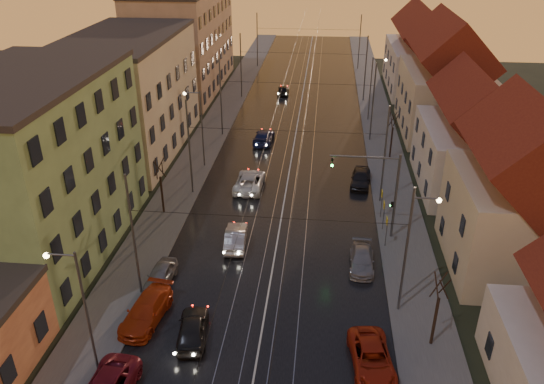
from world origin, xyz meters
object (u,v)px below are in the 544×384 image
(street_lamp_2, at_px, (199,121))
(parked_left_3, at_px, (161,275))
(driving_car_1, at_px, (236,237))
(driving_car_3, at_px, (264,137))
(street_lamp_1, at_px, (413,239))
(driving_car_0, at_px, (192,328))
(traffic_light_mast, at_px, (383,186))
(driving_car_2, at_px, (250,181))
(parked_right_1, at_px, (362,260))
(driving_car_4, at_px, (283,90))
(parked_right_2, at_px, (361,178))
(street_lamp_0, at_px, (79,302))
(street_lamp_3, at_px, (373,83))
(parked_left_2, at_px, (146,311))
(parked_right_0, at_px, (372,358))

(street_lamp_2, bearing_deg, parked_left_3, -85.63)
(driving_car_1, distance_m, driving_car_3, 21.53)
(street_lamp_1, bearing_deg, driving_car_0, -159.85)
(traffic_light_mast, bearing_deg, driving_car_2, 146.64)
(parked_left_3, xyz_separation_m, parked_right_1, (14.05, 3.38, -0.03))
(street_lamp_2, distance_m, driving_car_4, 27.21)
(street_lamp_1, relative_size, parked_right_2, 1.82)
(street_lamp_0, height_order, parked_left_3, street_lamp_0)
(street_lamp_3, bearing_deg, parked_right_1, -94.70)
(driving_car_3, distance_m, parked_left_2, 30.98)
(driving_car_2, height_order, parked_left_3, driving_car_2)
(street_lamp_2, xyz_separation_m, parked_right_0, (15.63, -26.14, -4.21))
(driving_car_3, height_order, parked_right_1, driving_car_3)
(street_lamp_2, bearing_deg, parked_left_2, -85.80)
(street_lamp_3, bearing_deg, driving_car_0, -107.90)
(driving_car_1, bearing_deg, parked_right_0, 124.94)
(driving_car_3, bearing_deg, traffic_light_mast, 123.86)
(street_lamp_3, xyz_separation_m, parked_left_2, (-16.48, -39.55, -4.16))
(traffic_light_mast, bearing_deg, driving_car_4, 105.84)
(parked_right_0, bearing_deg, street_lamp_3, 79.85)
(driving_car_4, bearing_deg, traffic_light_mast, 104.97)
(traffic_light_mast, xyz_separation_m, driving_car_4, (-10.82, 38.14, -3.94))
(traffic_light_mast, height_order, parked_left_3, traffic_light_mast)
(driving_car_0, bearing_deg, driving_car_4, -99.09)
(parked_left_3, bearing_deg, street_lamp_0, -96.09)
(street_lamp_3, bearing_deg, parked_left_3, -115.09)
(driving_car_1, bearing_deg, parked_left_2, 60.93)
(driving_car_3, height_order, parked_left_2, parked_left_2)
(street_lamp_1, height_order, driving_car_4, street_lamp_1)
(driving_car_0, relative_size, driving_car_3, 0.87)
(street_lamp_3, distance_m, parked_right_2, 19.25)
(driving_car_3, relative_size, parked_left_3, 1.28)
(driving_car_1, xyz_separation_m, driving_car_2, (-0.31, 9.89, 0.03))
(street_lamp_3, height_order, driving_car_2, street_lamp_3)
(driving_car_0, height_order, driving_car_4, driving_car_0)
(street_lamp_2, distance_m, parked_left_3, 20.18)
(driving_car_0, xyz_separation_m, parked_right_1, (10.54, 8.55, -0.11))
(driving_car_1, distance_m, driving_car_4, 40.49)
(driving_car_2, bearing_deg, street_lamp_2, -37.17)
(driving_car_1, xyz_separation_m, parked_right_0, (9.69, -11.79, -0.05))
(driving_car_4, bearing_deg, parked_right_1, 101.46)
(driving_car_4, xyz_separation_m, parked_left_2, (-4.55, -49.69, 0.07))
(driving_car_1, height_order, driving_car_2, driving_car_2)
(street_lamp_3, distance_m, driving_car_2, 24.36)
(street_lamp_2, bearing_deg, parked_right_2, -9.45)
(parked_right_1, bearing_deg, street_lamp_3, 87.52)
(traffic_light_mast, bearing_deg, street_lamp_0, -136.90)
(driving_car_1, bearing_deg, traffic_light_mast, -172.63)
(street_lamp_2, relative_size, parked_left_3, 2.10)
(parked_left_3, relative_size, parked_right_1, 0.90)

